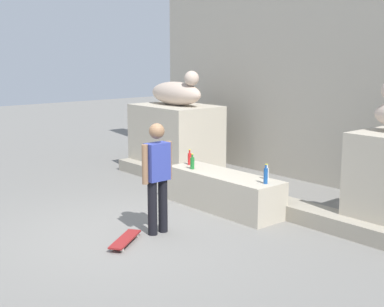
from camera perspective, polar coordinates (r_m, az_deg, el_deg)
ground_plane at (r=8.18m, az=-6.54°, el=-8.45°), size 40.00×40.00×0.00m
facade_wall at (r=11.24m, az=15.03°, el=13.17°), size 9.88×0.60×6.44m
pedestal_left at (r=12.08m, az=-1.72°, el=1.62°), size 1.88×1.35×1.51m
statue_reclining_left at (r=11.93m, az=-1.64°, el=6.54°), size 1.60×0.57×0.78m
ledge_block at (r=9.24m, az=3.40°, el=-4.07°), size 2.26×0.72×0.63m
skater at (r=7.89m, az=-3.73°, el=-2.15°), size 0.23×0.54×1.67m
skateboard at (r=7.74m, az=-7.16°, el=-9.09°), size 0.63×0.77×0.08m
bottle_green at (r=9.48m, az=0.03°, el=-1.00°), size 0.08×0.08×0.28m
bottle_blue at (r=8.51m, az=7.88°, el=-2.34°), size 0.07×0.07×0.32m
bottle_clear at (r=8.81m, az=8.01°, el=-2.09°), size 0.06×0.06×0.26m
bottle_red at (r=9.84m, az=-0.26°, el=-0.54°), size 0.07×0.07×0.29m
stair_step at (r=9.67m, az=5.77°, el=-4.60°), size 7.63×0.50×0.25m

